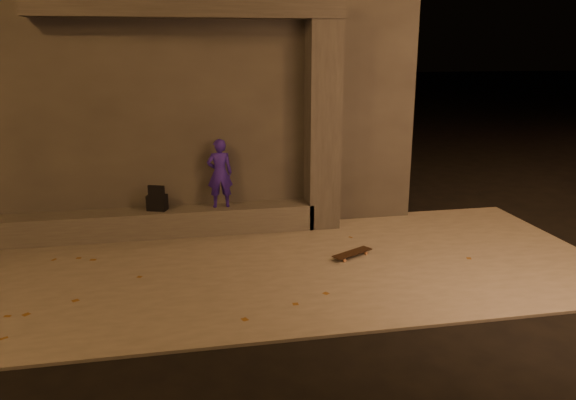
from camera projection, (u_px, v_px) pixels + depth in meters
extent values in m
plane|color=black|center=(259.00, 336.00, 6.44)|extent=(120.00, 120.00, 0.00)
cube|color=#67625A|center=(239.00, 269.00, 8.32)|extent=(11.00, 4.40, 0.04)
cube|color=#3A3734|center=(165.00, 76.00, 11.70)|extent=(9.00, 5.00, 5.20)
cube|color=#4D4B46|center=(141.00, 224.00, 9.63)|extent=(6.00, 0.55, 0.45)
cube|color=#3A3734|center=(323.00, 127.00, 9.81)|extent=(0.55, 0.55, 3.60)
cube|color=#3A3734|center=(190.00, 9.00, 8.93)|extent=(5.00, 0.70, 0.28)
imported|color=#2E189F|center=(220.00, 173.00, 9.67)|extent=(0.44, 0.29, 1.20)
cube|color=black|center=(157.00, 203.00, 9.59)|extent=(0.37, 0.30, 0.27)
cube|color=black|center=(156.00, 190.00, 9.53)|extent=(0.28, 0.13, 0.19)
cube|color=black|center=(352.00, 253.00, 8.71)|extent=(0.72, 0.51, 0.01)
cylinder|color=#BA794A|center=(360.00, 251.00, 8.92)|extent=(0.06, 0.05, 0.05)
cylinder|color=#BA794A|center=(366.00, 253.00, 8.82)|extent=(0.06, 0.05, 0.05)
cylinder|color=#BA794A|center=(338.00, 258.00, 8.63)|extent=(0.06, 0.05, 0.05)
cylinder|color=#BA794A|center=(345.00, 260.00, 8.52)|extent=(0.06, 0.05, 0.05)
cube|color=#99999E|center=(363.00, 250.00, 8.86)|extent=(0.11, 0.15, 0.01)
cube|color=#99999E|center=(341.00, 257.00, 8.57)|extent=(0.11, 0.15, 0.01)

